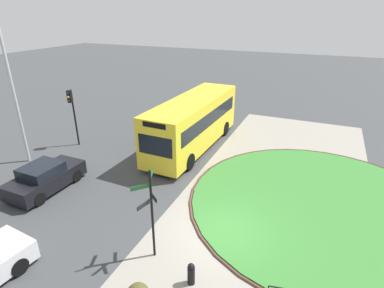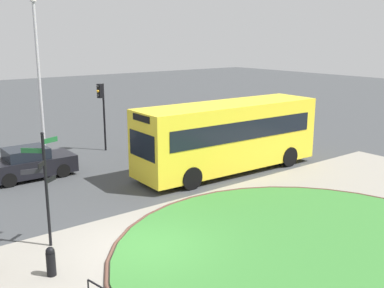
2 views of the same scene
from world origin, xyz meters
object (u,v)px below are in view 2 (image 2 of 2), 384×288
signpost_directional (44,181)px  car_trailing (30,164)px  bus_yellow (228,135)px  traffic_light_near (102,102)px  bollard_foreground (51,261)px  lamppost_tall (39,74)px

signpost_directional → car_trailing: 7.78m
bus_yellow → traffic_light_near: (-2.91, 7.33, 1.02)m
signpost_directional → bollard_foreground: (-0.62, -1.82, -1.70)m
car_trailing → lamppost_tall: (1.99, 3.61, 3.79)m
signpost_directional → bus_yellow: bearing=14.9°
bus_yellow → car_trailing: bearing=-29.2°
bollard_foreground → car_trailing: size_ratio=0.22×
bollard_foreground → traffic_light_near: (7.55, 11.77, 2.36)m
traffic_light_near → signpost_directional: bearing=41.7°
bollard_foreground → bus_yellow: bus_yellow is taller
bollard_foreground → traffic_light_near: bearing=57.3°
bollard_foreground → car_trailing: (2.52, 9.22, 0.23)m
signpost_directional → car_trailing: (1.90, 7.40, -1.47)m
traffic_light_near → lamppost_tall: bearing=-32.7°
bus_yellow → traffic_light_near: size_ratio=2.49×
bus_yellow → bollard_foreground: bearing=24.9°
signpost_directional → car_trailing: bearing=75.6°
car_trailing → signpost_directional: bearing=-103.8°
signpost_directional → traffic_light_near: size_ratio=0.96×
bus_yellow → car_trailing: (-7.94, 4.78, -1.10)m
signpost_directional → bus_yellow: signpost_directional is taller
car_trailing → traffic_light_near: 6.02m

